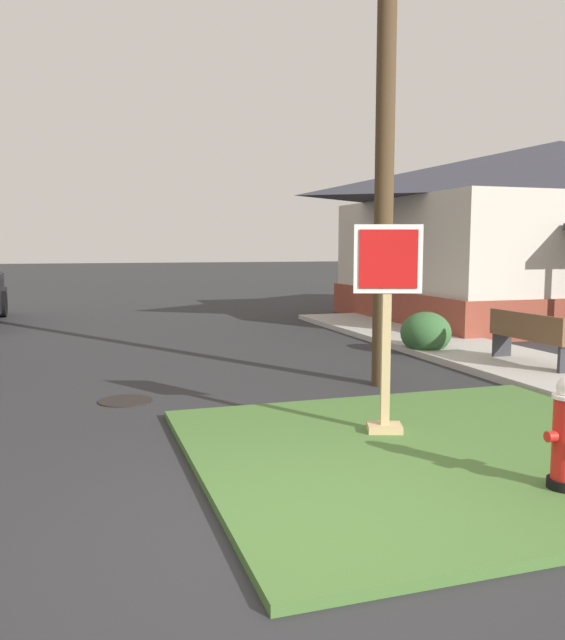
{
  "coord_description": "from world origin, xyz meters",
  "views": [
    {
      "loc": [
        -1.51,
        -4.02,
        2.04
      ],
      "look_at": [
        1.18,
        4.38,
        1.04
      ],
      "focal_mm": 36.33,
      "sensor_mm": 36.0,
      "label": 1
    }
  ],
  "objects_px": {
    "street_bench": "(530,336)",
    "utility_pole": "(386,65)",
    "manhole_cover": "(125,401)",
    "stop_sign": "(386,334)"
  },
  "relations": [
    {
      "from": "street_bench",
      "to": "utility_pole",
      "type": "bearing_deg",
      "value": -175.23
    },
    {
      "from": "manhole_cover",
      "to": "street_bench",
      "type": "distance_m",
      "value": 6.52
    },
    {
      "from": "street_bench",
      "to": "stop_sign",
      "type": "bearing_deg",
      "value": -145.84
    },
    {
      "from": "stop_sign",
      "to": "manhole_cover",
      "type": "relative_size",
      "value": 3.13
    },
    {
      "from": "stop_sign",
      "to": "manhole_cover",
      "type": "xyz_separation_m",
      "value": [
        -2.51,
        2.58,
        -1.13
      ]
    },
    {
      "from": "stop_sign",
      "to": "utility_pole",
      "type": "distance_m",
      "value": 4.4
    },
    {
      "from": "street_bench",
      "to": "utility_pole",
      "type": "height_order",
      "value": "utility_pole"
    },
    {
      "from": "manhole_cover",
      "to": "utility_pole",
      "type": "xyz_separation_m",
      "value": [
        3.69,
        -0.11,
        4.57
      ]
    },
    {
      "from": "stop_sign",
      "to": "manhole_cover",
      "type": "distance_m",
      "value": 3.78
    },
    {
      "from": "utility_pole",
      "to": "manhole_cover",
      "type": "bearing_deg",
      "value": 178.24
    }
  ]
}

